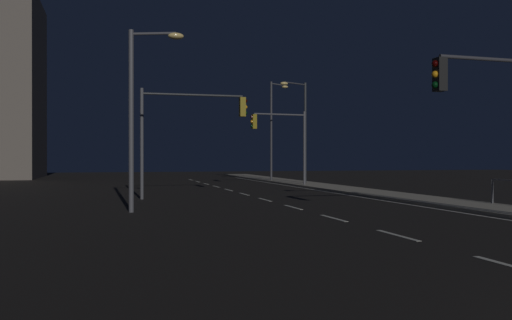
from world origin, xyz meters
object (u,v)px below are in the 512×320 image
traffic_light_mid_left (190,120)px  street_lamp_across_street (301,122)px  street_lamp_median (274,122)px  traffic_light_far_left (497,100)px  street_lamp_far_end (140,101)px  traffic_light_far_center (281,132)px

traffic_light_mid_left → street_lamp_across_street: (9.65, 10.95, 0.81)m
traffic_light_mid_left → street_lamp_median: street_lamp_median is taller
traffic_light_far_left → street_lamp_far_end: (-9.95, 6.23, 0.33)m
traffic_light_mid_left → traffic_light_far_center: bearing=49.6°
street_lamp_median → street_lamp_across_street: bearing=-87.2°
street_lamp_far_end → traffic_light_far_left: bearing=-32.0°
street_lamp_across_street → street_lamp_median: street_lamp_median is taller
traffic_light_far_center → street_lamp_across_street: 3.41m
traffic_light_mid_left → street_lamp_median: 19.29m
street_lamp_far_end → street_lamp_median: size_ratio=0.81×
street_lamp_across_street → traffic_light_far_left: bearing=-95.8°
traffic_light_far_left → traffic_light_mid_left: traffic_light_mid_left is taller
traffic_light_mid_left → street_lamp_across_street: street_lamp_across_street is taller
traffic_light_mid_left → street_lamp_far_end: (-2.69, -6.19, 0.22)m
traffic_light_far_left → street_lamp_across_street: 23.51m
traffic_light_far_center → street_lamp_median: street_lamp_median is taller
traffic_light_mid_left → street_lamp_far_end: bearing=-113.5°
traffic_light_mid_left → street_lamp_median: (9.36, 16.83, 1.20)m
traffic_light_far_center → street_lamp_across_street: bearing=45.2°
traffic_light_far_left → street_lamp_median: size_ratio=0.61×
traffic_light_far_left → street_lamp_median: (2.10, 29.25, 1.31)m
street_lamp_far_end → street_lamp_median: (12.05, 23.02, 0.98)m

